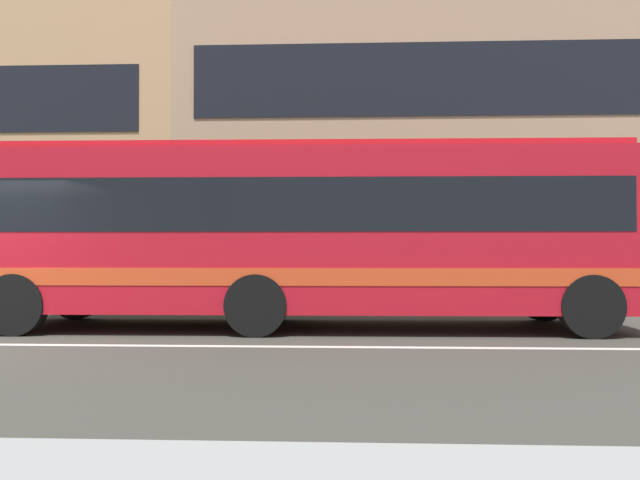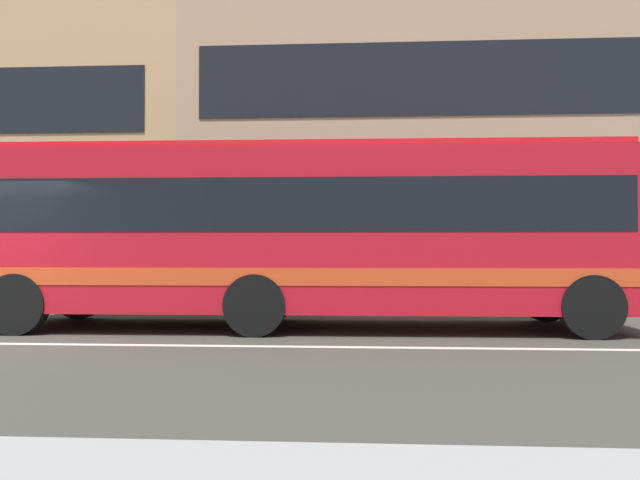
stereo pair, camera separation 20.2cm
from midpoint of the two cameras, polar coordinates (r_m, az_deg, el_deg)
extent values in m
cube|color=tan|center=(25.39, 11.82, 8.91)|extent=(18.41, 10.98, 11.33)
cube|color=black|center=(20.26, 14.11, 14.03)|extent=(16.94, 0.04, 2.27)
cube|color=red|center=(11.24, -0.98, 0.73)|extent=(11.21, 2.71, 2.70)
cube|color=black|center=(11.26, -0.98, 2.80)|extent=(10.54, 2.72, 0.87)
cube|color=#E04820|center=(11.25, -0.98, -3.06)|extent=(10.99, 2.73, 0.28)
cube|color=red|center=(11.37, -0.98, 7.87)|extent=(10.76, 2.29, 0.12)
cube|color=black|center=(12.23, 26.24, 2.59)|extent=(0.06, 2.16, 0.95)
cylinder|color=black|center=(13.01, 20.09, -4.72)|extent=(1.00, 0.29, 1.00)
cylinder|color=black|center=(10.77, 23.84, -5.54)|extent=(1.00, 0.29, 1.00)
cylinder|color=black|center=(12.52, -3.77, -4.92)|extent=(1.00, 0.29, 1.00)
cylinder|color=black|center=(10.17, -5.33, -5.89)|extent=(1.00, 0.29, 1.00)
cylinder|color=black|center=(13.53, -20.46, -4.56)|extent=(1.00, 0.29, 1.00)
cylinder|color=black|center=(11.40, -25.22, -5.26)|extent=(1.00, 0.29, 1.00)
camera|label=1|loc=(0.10, -89.48, -0.01)|focal=35.41mm
camera|label=2|loc=(0.10, 90.52, 0.01)|focal=35.41mm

